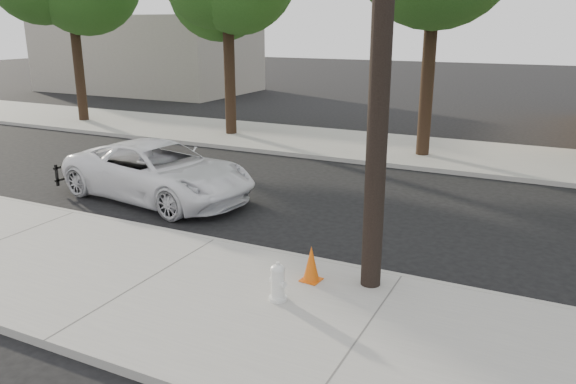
{
  "coord_description": "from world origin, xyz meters",
  "views": [
    {
      "loc": [
        6.25,
        -11.27,
        4.48
      ],
      "look_at": [
        1.11,
        -0.9,
        1.0
      ],
      "focal_mm": 35.0,
      "sensor_mm": 36.0,
      "label": 1
    }
  ],
  "objects_px": {
    "police_cruiser": "(159,171)",
    "traffic_cone": "(311,264)",
    "utility_pole": "(383,8)",
    "fire_hydrant": "(278,283)"
  },
  "relations": [
    {
      "from": "fire_hydrant",
      "to": "traffic_cone",
      "type": "distance_m",
      "value": 0.92
    },
    {
      "from": "utility_pole",
      "to": "traffic_cone",
      "type": "distance_m",
      "value": 4.36
    },
    {
      "from": "utility_pole",
      "to": "traffic_cone",
      "type": "relative_size",
      "value": 13.96
    },
    {
      "from": "police_cruiser",
      "to": "fire_hydrant",
      "type": "distance_m",
      "value": 6.87
    },
    {
      "from": "utility_pole",
      "to": "fire_hydrant",
      "type": "bearing_deg",
      "value": -133.81
    },
    {
      "from": "fire_hydrant",
      "to": "traffic_cone",
      "type": "height_order",
      "value": "traffic_cone"
    },
    {
      "from": "police_cruiser",
      "to": "traffic_cone",
      "type": "height_order",
      "value": "police_cruiser"
    },
    {
      "from": "police_cruiser",
      "to": "fire_hydrant",
      "type": "height_order",
      "value": "police_cruiser"
    },
    {
      "from": "police_cruiser",
      "to": "fire_hydrant",
      "type": "bearing_deg",
      "value": -117.53
    },
    {
      "from": "utility_pole",
      "to": "police_cruiser",
      "type": "relative_size",
      "value": 1.66
    }
  ]
}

